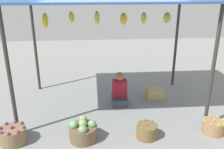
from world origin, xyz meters
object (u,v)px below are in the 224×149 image
object	(u,v)px
vendor_person	(120,92)
basket_purple_onions	(13,135)
basket_cabbages	(83,131)
basket_green_chilies	(147,131)
wooden_crate_near_vendor	(155,93)
basket_limes	(213,127)

from	to	relation	value
vendor_person	basket_purple_onions	bearing A→B (deg)	-146.60
basket_cabbages	basket_green_chilies	bearing A→B (deg)	-1.60
vendor_person	basket_cabbages	distance (m)	1.60
basket_purple_onions	wooden_crate_near_vendor	bearing A→B (deg)	28.05
basket_limes	wooden_crate_near_vendor	bearing A→B (deg)	115.14
basket_purple_onions	basket_cabbages	size ratio (longest dim) A/B	0.93
basket_purple_onions	basket_green_chilies	distance (m)	2.42
basket_green_chilies	wooden_crate_near_vendor	xyz separation A→B (m)	(0.55, 1.62, -0.00)
basket_green_chilies	wooden_crate_near_vendor	bearing A→B (deg)	71.36
basket_cabbages	vendor_person	bearing A→B (deg)	59.29
vendor_person	wooden_crate_near_vendor	xyz separation A→B (m)	(0.90, 0.22, -0.17)
basket_green_chilies	basket_limes	xyz separation A→B (m)	(1.29, 0.04, 0.00)
vendor_person	basket_cabbages	bearing A→B (deg)	-120.71
basket_limes	vendor_person	bearing A→B (deg)	140.37
basket_cabbages	basket_green_chilies	xyz separation A→B (m)	(1.17, -0.03, -0.04)
vendor_person	wooden_crate_near_vendor	bearing A→B (deg)	13.68
vendor_person	basket_cabbages	xyz separation A→B (m)	(-0.81, -1.37, -0.13)
vendor_person	basket_purple_onions	xyz separation A→B (m)	(-2.06, -1.36, -0.15)
basket_limes	wooden_crate_near_vendor	world-z (taller)	basket_limes
wooden_crate_near_vendor	basket_limes	bearing A→B (deg)	-64.86
basket_purple_onions	wooden_crate_near_vendor	size ratio (longest dim) A/B	1.17
basket_purple_onions	basket_green_chilies	xyz separation A→B (m)	(2.42, -0.04, -0.02)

